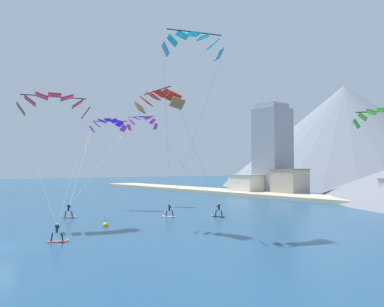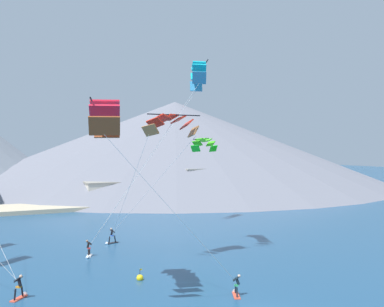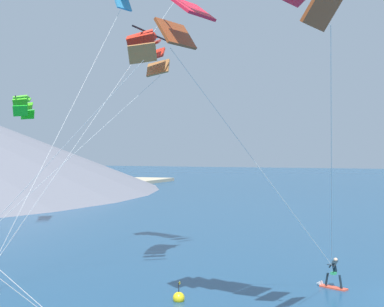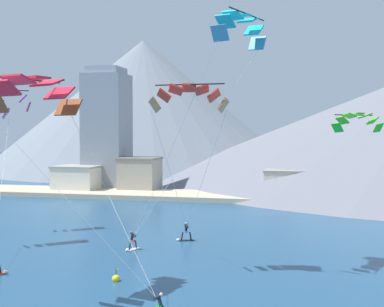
{
  "view_description": "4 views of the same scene",
  "coord_description": "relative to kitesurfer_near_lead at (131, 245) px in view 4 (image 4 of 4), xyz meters",
  "views": [
    {
      "loc": [
        31.35,
        -5.73,
        5.93
      ],
      "look_at": [
        -0.67,
        19.08,
        7.55
      ],
      "focal_mm": 35.0,
      "sensor_mm": 36.0,
      "label": 1
    },
    {
      "loc": [
        -15.11,
        -21.98,
        10.49
      ],
      "look_at": [
        0.98,
        12.37,
        10.14
      ],
      "focal_mm": 40.0,
      "sensor_mm": 36.0,
      "label": 2
    },
    {
      "loc": [
        -27.6,
        1.17,
        7.08
      ],
      "look_at": [
        2.56,
        12.82,
        6.93
      ],
      "focal_mm": 50.0,
      "sensor_mm": 36.0,
      "label": 3
    },
    {
      "loc": [
        9.2,
        -23.29,
        10.36
      ],
      "look_at": [
        0.5,
        12.88,
        8.75
      ],
      "focal_mm": 50.0,
      "sensor_mm": 36.0,
      "label": 4
    }
  ],
  "objects": [
    {
      "name": "parafoil_kite_near_trail",
      "position": [
        -1.5,
        -13.3,
        12.33
      ],
      "size": [
        10.5,
        7.42,
        12.46
      ],
      "color": "brown"
    },
    {
      "name": "parafoil_kite_distant_high_outer",
      "position": [
        -15.61,
        5.45,
        13.23
      ],
      "size": [
        4.83,
        4.0,
        2.22
      ],
      "color": "#C02882"
    },
    {
      "name": "shore_building_promenade_mid",
      "position": [
        -13.38,
        41.03,
        2.46
      ],
      "size": [
        6.32,
        6.11,
        5.87
      ],
      "color": "#A89E8E",
      "rests_on": "ground"
    },
    {
      "name": "kitesurfer_near_lead",
      "position": [
        0.0,
        0.0,
        0.0
      ],
      "size": [
        0.98,
        1.77,
        1.7
      ],
      "color": "white",
      "rests_on": "ground"
    },
    {
      "name": "shore_building_quay_west",
      "position": [
        10.71,
        39.68,
        1.68
      ],
      "size": [
        6.54,
        5.01,
        4.31
      ],
      "color": "beige",
      "rests_on": "ground"
    },
    {
      "name": "parafoil_kite_far_left",
      "position": [
        6.5,
        -5.39,
        12.36
      ],
      "size": [
        5.8,
        11.89,
        12.42
      ],
      "color": "#B1703A"
    },
    {
      "name": "parafoil_kite_distant_low_drift",
      "position": [
        19.48,
        13.63,
        10.94
      ],
      "size": [
        5.31,
        4.13,
        2.04
      ],
      "color": "green"
    },
    {
      "name": "highrise_tower",
      "position": [
        -20.31,
        43.64,
        9.95
      ],
      "size": [
        7.0,
        7.0,
        21.28
      ],
      "color": "gray",
      "rests_on": "ground"
    },
    {
      "name": "parafoil_kite_near_lead",
      "position": [
        9.95,
        -3.88,
        17.47
      ],
      "size": [
        11.43,
        7.05,
        17.67
      ],
      "color": "teal"
    },
    {
      "name": "race_marker_buoy",
      "position": [
        2.25,
        -9.16,
        -0.33
      ],
      "size": [
        0.56,
        0.56,
        1.02
      ],
      "color": "yellow",
      "rests_on": "ground"
    },
    {
      "name": "shoreline_strip",
      "position": [
        6.63,
        36.2,
        -0.13
      ],
      "size": [
        180.0,
        10.0,
        0.7
      ],
      "primitive_type": "cube",
      "color": "#BCAD8E",
      "rests_on": "ground"
    },
    {
      "name": "mountain_peak_central_summit",
      "position": [
        -30.63,
        93.67,
        16.76
      ],
      "size": [
        83.65,
        83.65,
        34.49
      ],
      "color": "slate",
      "rests_on": "ground"
    },
    {
      "name": "shore_building_old_town",
      "position": [
        22.1,
        37.34,
        1.45
      ],
      "size": [
        5.63,
        5.06,
        3.84
      ],
      "color": "beige",
      "rests_on": "ground"
    },
    {
      "name": "shore_building_quay_east",
      "position": [
        -23.37,
        38.36,
        1.78
      ],
      "size": [
        7.34,
        6.3,
        4.51
      ],
      "color": "silver",
      "rests_on": "ground"
    },
    {
      "name": "kitesurfer_far_left",
      "position": [
        3.46,
        4.98,
        0.06
      ],
      "size": [
        1.76,
        1.05,
        1.78
      ],
      "color": "black",
      "rests_on": "ground"
    }
  ]
}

